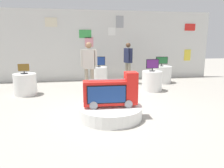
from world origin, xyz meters
TOP-DOWN VIEW (x-y plane):
  - ground_plane at (0.00, 0.00)m, footprint 30.00×30.00m
  - back_wall_display at (0.01, 4.74)m, footprint 11.08×0.13m
  - main_display_pedestal at (-0.17, -0.32)m, footprint 1.50×1.50m
  - novelty_firetruck_tv at (-0.15, -0.33)m, footprint 1.26×0.44m
  - display_pedestal_left_rear at (-2.65, 2.32)m, footprint 0.74×0.74m
  - tv_on_left_rear at (-2.65, 2.31)m, footprint 0.39×0.24m
  - display_pedestal_center_rear at (0.01, 3.73)m, footprint 0.72×0.72m
  - tv_on_center_rear at (0.01, 3.73)m, footprint 0.52×0.16m
  - display_pedestal_right_rear at (1.79, 2.19)m, footprint 0.73×0.73m
  - tv_on_right_rear at (1.79, 2.18)m, footprint 0.49×0.21m
  - display_pedestal_far_right at (2.74, 3.58)m, footprint 0.87×0.87m
  - tv_on_far_right at (2.74, 3.58)m, footprint 0.51×0.18m
  - shopper_browsing_near_truck at (-0.51, 1.88)m, footprint 0.53×0.31m
  - shopper_browsing_rear at (1.25, 3.68)m, footprint 0.31×0.54m

SIDE VIEW (x-z plane):
  - ground_plane at x=0.00m, z-range 0.00..0.00m
  - main_display_pedestal at x=-0.17m, z-range 0.00..0.28m
  - display_pedestal_left_rear at x=-2.65m, z-range 0.00..0.72m
  - display_pedestal_center_rear at x=0.01m, z-range 0.00..0.72m
  - display_pedestal_right_rear at x=1.79m, z-range 0.00..0.72m
  - display_pedestal_far_right at x=2.74m, z-range 0.00..0.72m
  - novelty_firetruck_tv at x=-0.15m, z-range 0.22..1.02m
  - tv_on_left_rear at x=-2.65m, z-range 0.72..1.07m
  - tv_on_far_right at x=2.74m, z-range 0.75..1.16m
  - tv_on_right_rear at x=1.79m, z-range 0.74..1.18m
  - tv_on_center_rear at x=0.01m, z-range 0.74..1.18m
  - shopper_browsing_rear at x=1.25m, z-range 0.15..1.88m
  - shopper_browsing_near_truck at x=-0.51m, z-range 0.15..1.91m
  - back_wall_display at x=0.01m, z-range 0.00..3.16m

